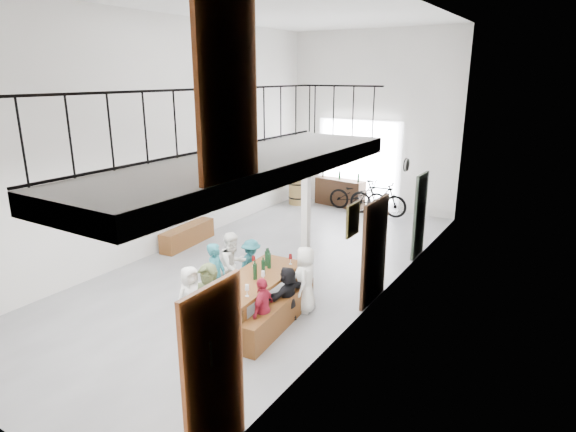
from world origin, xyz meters
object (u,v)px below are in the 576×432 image
Objects in this scene: tasting_table at (255,282)px; bench_inner at (223,299)px; host_standing at (209,316)px; side_bench at (188,235)px; oak_barrel at (298,190)px; serving_counter at (340,193)px; bicycle_near at (358,195)px.

bench_inner is at bearing -177.23° from tasting_table.
host_standing is at bearing -83.84° from tasting_table.
side_bench is (-3.72, 2.25, -0.46)m from tasting_table.
oak_barrel is 1.39m from serving_counter.
side_bench is 5.71m from serving_counter.
side_bench is 5.47m from host_standing.
side_bench is (-3.02, 2.32, 0.04)m from bench_inner.
host_standing is at bearing -176.56° from bicycle_near.
bench_inner is 1.80m from host_standing.
side_bench is at bearing 149.13° from bicycle_near.
bench_inner is at bearing 119.99° from host_standing.
oak_barrel is at bearing 111.80° from bench_inner.
host_standing is (0.94, -1.42, 0.58)m from bench_inner.
serving_counter is 0.89× the size of bicycle_near.
oak_barrel is at bearing 109.21° from host_standing.
side_bench is 1.05× the size of serving_counter.
host_standing reaches higher than serving_counter.
tasting_table is at bearing 95.65° from host_standing.
serving_counter is (-2.10, 7.72, -0.26)m from tasting_table.
oak_barrel is at bearing -151.71° from serving_counter.
side_bench is 1.86× the size of oak_barrel.
serving_counter is 0.78m from bicycle_near.
host_standing reaches higher than bicycle_near.
oak_barrel is at bearing 86.17° from side_bench.
bicycle_near is (0.74, -0.22, 0.05)m from serving_counter.
oak_barrel is (-2.69, 7.28, 0.26)m from bench_inner.
bicycle_near is at bearing 65.76° from side_bench.
tasting_table is 7.97m from oak_barrel.
oak_barrel is 0.50× the size of bicycle_near.
host_standing is (0.24, -1.49, 0.09)m from tasting_table.
host_standing is 0.84× the size of bicycle_near.
host_standing reaches higher than tasting_table.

